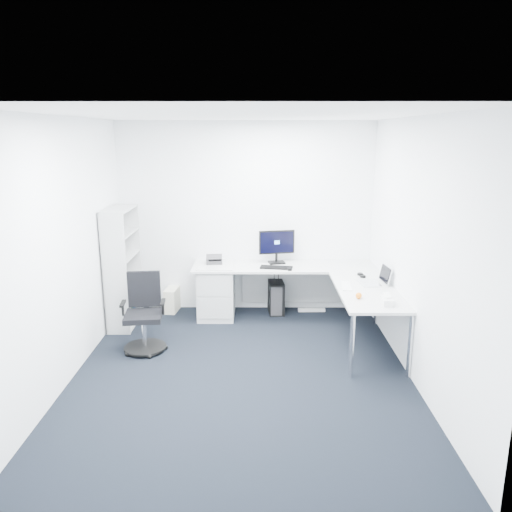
{
  "coord_description": "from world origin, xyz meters",
  "views": [
    {
      "loc": [
        0.18,
        -4.94,
        2.54
      ],
      "look_at": [
        0.15,
        1.05,
        1.05
      ],
      "focal_mm": 35.0,
      "sensor_mm": 36.0,
      "label": 1
    }
  ],
  "objects_px": {
    "bookshelf": "(123,267)",
    "task_chair": "(143,314)",
    "l_desk": "(286,299)",
    "monitor": "(277,246)",
    "laptop": "(369,275)"
  },
  "relations": [
    {
      "from": "l_desk",
      "to": "monitor",
      "type": "bearing_deg",
      "value": 103.62
    },
    {
      "from": "l_desk",
      "to": "monitor",
      "type": "xyz_separation_m",
      "value": [
        -0.11,
        0.46,
        0.61
      ]
    },
    {
      "from": "bookshelf",
      "to": "task_chair",
      "type": "distance_m",
      "value": 1.04
    },
    {
      "from": "bookshelf",
      "to": "task_chair",
      "type": "relative_size",
      "value": 1.71
    },
    {
      "from": "bookshelf",
      "to": "laptop",
      "type": "xyz_separation_m",
      "value": [
        3.15,
        -0.57,
        0.07
      ]
    },
    {
      "from": "monitor",
      "to": "task_chair",
      "type": "bearing_deg",
      "value": -152.68
    },
    {
      "from": "l_desk",
      "to": "task_chair",
      "type": "xyz_separation_m",
      "value": [
        -1.72,
        -0.82,
        0.09
      ]
    },
    {
      "from": "laptop",
      "to": "l_desk",
      "type": "bearing_deg",
      "value": 146.29
    },
    {
      "from": "monitor",
      "to": "bookshelf",
      "type": "bearing_deg",
      "value": -179.9
    },
    {
      "from": "l_desk",
      "to": "monitor",
      "type": "height_order",
      "value": "monitor"
    },
    {
      "from": "laptop",
      "to": "monitor",
      "type": "bearing_deg",
      "value": 132.32
    },
    {
      "from": "task_chair",
      "to": "monitor",
      "type": "height_order",
      "value": "monitor"
    },
    {
      "from": "task_chair",
      "to": "monitor",
      "type": "bearing_deg",
      "value": 32.32
    },
    {
      "from": "bookshelf",
      "to": "monitor",
      "type": "relative_size",
      "value": 3.15
    },
    {
      "from": "bookshelf",
      "to": "task_chair",
      "type": "height_order",
      "value": "bookshelf"
    }
  ]
}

